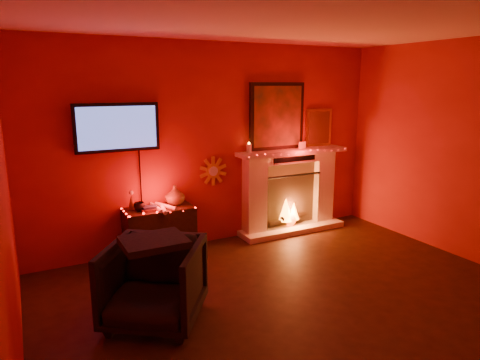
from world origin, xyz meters
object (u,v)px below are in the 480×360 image
Objects in this scene: console_table at (160,230)px; armchair at (154,283)px; fireplace at (289,183)px; sunburst_clock at (213,171)px; tv at (117,128)px.

armchair is (-0.51, -1.45, 0.02)m from console_table.
fireplace is 2.58× the size of armchair.
sunburst_clock is 1.07m from console_table.
sunburst_clock is 0.44× the size of console_table.
armchair is at bearing -128.88° from sunburst_clock.
fireplace reaches higher than tv.
fireplace is 1.23m from sunburst_clock.
sunburst_clock is at bearing 1.24° from tv.
fireplace is 2.41× the size of console_table.
tv is at bearing 121.93° from armchair.
console_table is at bearing 105.93° from armchair.
sunburst_clock is (1.25, 0.03, -0.65)m from tv.
sunburst_clock is 2.23m from armchair.
fireplace is at bearing -1.50° from tv.
tv is 1.47× the size of armchair.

